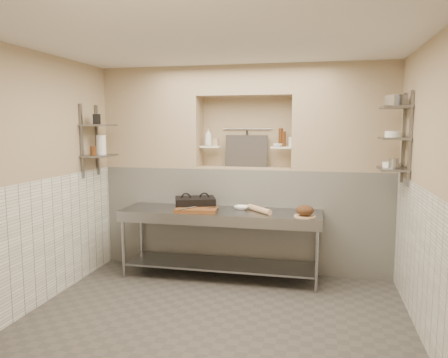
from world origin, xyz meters
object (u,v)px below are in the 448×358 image
(prep_table, at_px, (220,230))
(panini_press, at_px, (195,203))
(mixing_bowl, at_px, (241,208))
(rolling_pin, at_px, (259,209))
(jug_left, at_px, (101,145))
(bread_loaf, at_px, (305,210))
(bowl_alcove, at_px, (278,145))
(bottle_soap, at_px, (208,137))
(cutting_board, at_px, (197,209))

(prep_table, relative_size, panini_press, 4.21)
(mixing_bowl, height_order, rolling_pin, rolling_pin)
(mixing_bowl, relative_size, jug_left, 0.76)
(bread_loaf, distance_m, bowl_alcove, 1.12)
(panini_press, xyz_separation_m, bottle_soap, (0.08, 0.42, 0.86))
(mixing_bowl, height_order, bowl_alcove, bowl_alcove)
(bottle_soap, bearing_deg, bread_loaf, -26.44)
(prep_table, relative_size, mixing_bowl, 13.39)
(rolling_pin, xyz_separation_m, bowl_alcove, (0.17, 0.55, 0.80))
(panini_press, xyz_separation_m, jug_left, (-1.25, -0.19, 0.77))
(cutting_board, xyz_separation_m, bottle_soap, (-0.01, 0.63, 0.91))
(bottle_soap, distance_m, bowl_alcove, 0.97)
(cutting_board, xyz_separation_m, mixing_bowl, (0.54, 0.25, 0.00))
(bread_loaf, bearing_deg, cutting_board, 177.73)
(prep_table, distance_m, jug_left, 1.95)
(panini_press, xyz_separation_m, mixing_bowl, (0.62, 0.03, -0.05))
(cutting_board, relative_size, rolling_pin, 1.13)
(panini_press, relative_size, bowl_alcove, 4.55)
(bottle_soap, xyz_separation_m, jug_left, (-1.32, -0.60, -0.09))
(rolling_pin, relative_size, bowl_alcove, 3.44)
(prep_table, bearing_deg, mixing_bowl, 28.30)
(panini_press, relative_size, jug_left, 2.40)
(rolling_pin, distance_m, jug_left, 2.27)
(prep_table, bearing_deg, cutting_board, -159.21)
(bread_loaf, bearing_deg, mixing_bowl, 160.20)
(panini_press, bearing_deg, mixing_bowl, -17.19)
(cutting_board, bearing_deg, jug_left, 178.83)
(panini_press, height_order, bread_loaf, bread_loaf)
(mixing_bowl, relative_size, bottle_soap, 0.79)
(prep_table, xyz_separation_m, bottle_soap, (-0.29, 0.52, 1.19))
(bowl_alcove, bearing_deg, bread_loaf, -60.49)
(rolling_pin, xyz_separation_m, bottle_soap, (-0.80, 0.51, 0.90))
(cutting_board, bearing_deg, bowl_alcove, 34.82)
(panini_press, height_order, rolling_pin, panini_press)
(mixing_bowl, distance_m, bowl_alcove, 1.01)
(bread_loaf, height_order, jug_left, jug_left)
(prep_table, distance_m, panini_press, 0.51)
(panini_press, distance_m, bottle_soap, 0.96)
(prep_table, height_order, rolling_pin, rolling_pin)
(panini_press, height_order, bottle_soap, bottle_soap)
(rolling_pin, height_order, bread_loaf, bread_loaf)
(bread_loaf, relative_size, jug_left, 0.83)
(cutting_board, xyz_separation_m, bowl_alcove, (0.96, 0.67, 0.81))
(mixing_bowl, xyz_separation_m, bowl_alcove, (0.42, 0.42, 0.81))
(prep_table, bearing_deg, jug_left, -177.13)
(bottle_soap, bearing_deg, cutting_board, -89.52)
(mixing_bowl, height_order, bread_loaf, bread_loaf)
(rolling_pin, height_order, jug_left, jug_left)
(prep_table, bearing_deg, bread_loaf, -8.49)
(prep_table, xyz_separation_m, jug_left, (-1.61, -0.08, 1.10))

